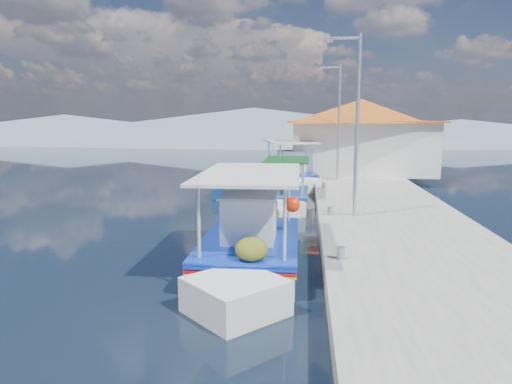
# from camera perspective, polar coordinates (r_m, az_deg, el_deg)

# --- Properties ---
(ground) EXTENTS (160.00, 160.00, 0.00)m
(ground) POSITION_cam_1_polar(r_m,az_deg,el_deg) (14.53, -5.70, -6.09)
(ground) COLOR black
(ground) RESTS_ON ground
(quay) EXTENTS (5.00, 44.00, 0.50)m
(quay) POSITION_cam_1_polar(r_m,az_deg,el_deg) (20.25, 14.53, -1.24)
(quay) COLOR #ADAAA2
(quay) RESTS_ON ground
(bollards) EXTENTS (0.20, 17.20, 0.30)m
(bollards) POSITION_cam_1_polar(r_m,az_deg,el_deg) (19.24, 8.70, -0.38)
(bollards) COLOR #A5A8AD
(bollards) RESTS_ON quay
(main_caique) EXTENTS (2.53, 8.30, 2.73)m
(main_caique) POSITION_cam_1_polar(r_m,az_deg,el_deg) (12.09, -0.59, -6.63)
(main_caique) COLOR white
(main_caique) RESTS_ON ground
(caique_green_canopy) EXTENTS (1.89, 6.10, 2.28)m
(caique_green_canopy) POSITION_cam_1_polar(r_m,az_deg,el_deg) (20.15, 3.79, -0.75)
(caique_green_canopy) COLOR white
(caique_green_canopy) RESTS_ON ground
(caique_blue_hull) EXTENTS (2.21, 6.39, 1.14)m
(caique_blue_hull) POSITION_cam_1_polar(r_m,az_deg,el_deg) (23.72, -1.86, 0.70)
(caique_blue_hull) COLOR #1B49A3
(caique_blue_hull) RESTS_ON ground
(caique_far) EXTENTS (3.56, 7.64, 2.76)m
(caique_far) POSITION_cam_1_polar(r_m,az_deg,el_deg) (26.46, 4.18, 2.02)
(caique_far) COLOR white
(caique_far) RESTS_ON ground
(harbor_building) EXTENTS (10.49, 10.49, 4.40)m
(harbor_building) POSITION_cam_1_polar(r_m,az_deg,el_deg) (28.91, 12.79, 6.93)
(harbor_building) COLOR silver
(harbor_building) RESTS_ON quay
(lamp_post_near) EXTENTS (1.21, 0.14, 6.00)m
(lamp_post_near) POSITION_cam_1_polar(r_m,az_deg,el_deg) (15.78, 12.08, 9.12)
(lamp_post_near) COLOR #A5A8AD
(lamp_post_near) RESTS_ON quay
(lamp_post_far) EXTENTS (1.21, 0.14, 6.00)m
(lamp_post_far) POSITION_cam_1_polar(r_m,az_deg,el_deg) (24.76, 9.99, 9.16)
(lamp_post_far) COLOR #A5A8AD
(lamp_post_far) RESTS_ON quay
(mountain_ridge) EXTENTS (171.40, 96.00, 5.50)m
(mountain_ridge) POSITION_cam_1_polar(r_m,az_deg,el_deg) (69.82, 9.27, 7.67)
(mountain_ridge) COLOR slate
(mountain_ridge) RESTS_ON ground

